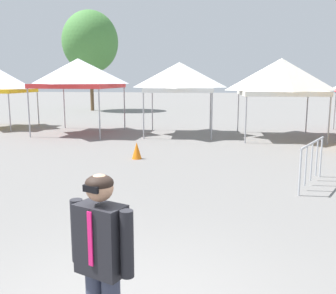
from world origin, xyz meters
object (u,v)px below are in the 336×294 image
at_px(traffic_cone_lot_center, 137,151).
at_px(canopy_tent_behind_left, 0,81).
at_px(canopy_tent_far_right, 78,73).
at_px(canopy_tent_right_of_center, 180,77).
at_px(canopy_tent_behind_right, 281,77).
at_px(tree_behind_tents_right, 90,42).
at_px(crowd_barrier_near_person, 312,155).
at_px(person_foreground, 102,260).

bearing_deg(traffic_cone_lot_center, canopy_tent_behind_left, 141.67).
bearing_deg(canopy_tent_far_right, canopy_tent_right_of_center, 3.29).
distance_m(canopy_tent_behind_left, canopy_tent_behind_right, 14.04).
relative_size(tree_behind_tents_right, traffic_cone_lot_center, 14.55).
bearing_deg(crowd_barrier_near_person, canopy_tent_behind_right, 87.56).
bearing_deg(canopy_tent_far_right, person_foreground, -68.70).
height_order(canopy_tent_behind_left, canopy_tent_behind_right, canopy_tent_behind_right).
height_order(canopy_tent_right_of_center, person_foreground, canopy_tent_right_of_center).
bearing_deg(canopy_tent_right_of_center, canopy_tent_behind_right, -4.74).
height_order(person_foreground, tree_behind_tents_right, tree_behind_tents_right).
bearing_deg(person_foreground, canopy_tent_far_right, 111.30).
bearing_deg(crowd_barrier_near_person, traffic_cone_lot_center, 152.60).
bearing_deg(tree_behind_tents_right, person_foreground, -70.93).
relative_size(canopy_tent_behind_left, canopy_tent_far_right, 0.82).
distance_m(canopy_tent_far_right, canopy_tent_right_of_center, 4.69).
bearing_deg(person_foreground, crowd_barrier_near_person, 63.96).
height_order(canopy_tent_behind_left, person_foreground, canopy_tent_behind_left).
bearing_deg(canopy_tent_behind_left, traffic_cone_lot_center, -38.33).
bearing_deg(canopy_tent_right_of_center, crowd_barrier_near_person, -63.58).
relative_size(canopy_tent_right_of_center, tree_behind_tents_right, 0.42).
distance_m(canopy_tent_behind_left, person_foreground, 19.08).
bearing_deg(tree_behind_tents_right, canopy_tent_far_right, -73.46).
height_order(tree_behind_tents_right, traffic_cone_lot_center, tree_behind_tents_right).
relative_size(canopy_tent_far_right, person_foreground, 2.08).
distance_m(canopy_tent_far_right, traffic_cone_lot_center, 7.16).
relative_size(canopy_tent_far_right, crowd_barrier_near_person, 1.94).
xyz_separation_m(person_foreground, crowd_barrier_near_person, (3.15, 6.45, -0.28)).
bearing_deg(traffic_cone_lot_center, canopy_tent_behind_right, 45.86).
relative_size(canopy_tent_far_right, tree_behind_tents_right, 0.47).
bearing_deg(canopy_tent_far_right, crowd_barrier_near_person, -42.19).
bearing_deg(traffic_cone_lot_center, crowd_barrier_near_person, -27.40).
relative_size(canopy_tent_far_right, canopy_tent_right_of_center, 1.13).
xyz_separation_m(person_foreground, tree_behind_tents_right, (-9.46, 27.37, 4.42)).
xyz_separation_m(canopy_tent_far_right, person_foreground, (5.61, -14.39, -1.77)).
relative_size(canopy_tent_behind_right, tree_behind_tents_right, 0.45).
bearing_deg(canopy_tent_behind_left, person_foreground, -56.64).
height_order(crowd_barrier_near_person, traffic_cone_lot_center, crowd_barrier_near_person).
xyz_separation_m(person_foreground, traffic_cone_lot_center, (-1.69, 8.96, -0.76)).
distance_m(canopy_tent_far_right, crowd_barrier_near_person, 12.00).
distance_m(person_foreground, traffic_cone_lot_center, 9.15).
height_order(canopy_tent_behind_left, canopy_tent_right_of_center, canopy_tent_right_of_center).
height_order(canopy_tent_behind_left, tree_behind_tents_right, tree_behind_tents_right).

